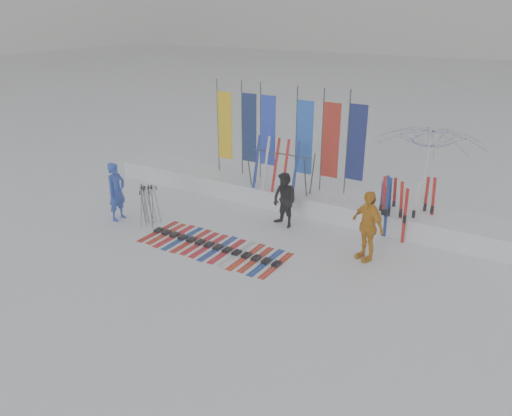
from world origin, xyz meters
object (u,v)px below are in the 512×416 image
Objects in this scene: person_yellow at (367,226)px; tent_canopy at (425,173)px; person_black at (285,200)px; ski_rack at (280,166)px; ski_row at (213,246)px; person_blue at (117,192)px.

tent_canopy reaches higher than person_yellow.
person_black is 1.61m from ski_rack.
tent_canopy reaches higher than ski_row.
ski_rack reaches higher than person_blue.
tent_canopy reaches higher than ski_rack.
ski_rack is at bearing -179.49° from person_yellow.
person_yellow reaches higher than person_blue.
person_yellow is 0.58× the size of tent_canopy.
person_black is 2.85m from person_yellow.
person_black reaches higher than ski_row.
person_blue is 3.69m from ski_row.
ski_rack is at bearing 88.49° from ski_row.
tent_canopy is at bearing 111.46° from person_yellow.
ski_row is at bearing -96.41° from person_black.
person_yellow is 4.14m from ski_rack.
ski_rack is (-0.84, 1.25, 0.57)m from person_black.
person_blue is at bearing 178.72° from ski_row.
person_blue reaches higher than person_black.
person_black is 0.88× the size of person_yellow.
ski_rack is at bearing -49.70° from person_blue.
ski_row is at bearing -91.51° from ski_rack.
person_black is at bearing -139.99° from tent_canopy.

